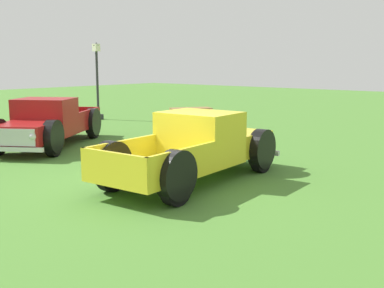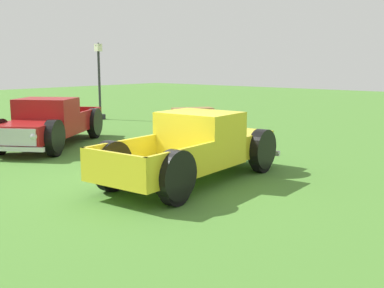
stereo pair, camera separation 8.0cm
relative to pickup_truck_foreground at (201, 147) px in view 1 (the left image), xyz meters
name	(u,v)px [view 1 (the left image)]	position (x,y,z in m)	size (l,w,h in m)	color
ground_plane	(156,186)	(-1.28, 0.31, -0.78)	(80.00, 80.00, 0.00)	#477A2D
pickup_truck_foreground	(201,147)	(0.00, 0.00, 0.00)	(5.47, 2.45, 1.63)	yellow
pickup_truck_behind_left	(45,124)	(-0.10, 6.60, 0.00)	(5.49, 4.47, 1.63)	maroon
lamp_post_near	(97,79)	(6.12, 11.67, 1.20)	(0.36, 0.36, 3.77)	#2D2D33
picnic_table	(191,114)	(7.44, 6.70, -0.28)	(2.32, 2.22, 0.78)	olive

